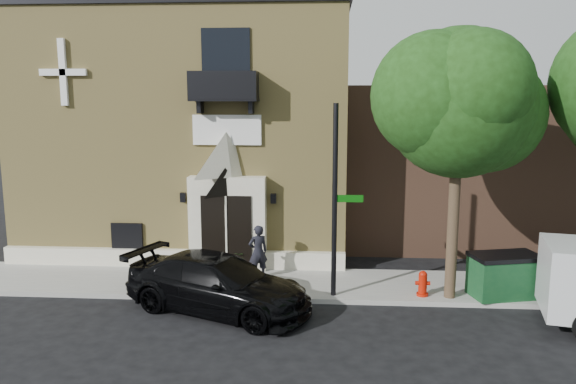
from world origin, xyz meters
name	(u,v)px	position (x,y,z in m)	size (l,w,h in m)	color
ground	(246,302)	(0.00, 0.00, 0.00)	(120.00, 120.00, 0.00)	black
sidewalk	(284,284)	(1.00, 1.50, 0.07)	(42.00, 3.00, 0.15)	gray
church	(202,129)	(-2.99, 7.95, 4.63)	(12.20, 11.01, 9.30)	tan
neighbour_building	(552,162)	(12.00, 9.00, 3.20)	(18.00, 8.00, 6.40)	brown
street_tree_left	(461,101)	(6.03, 0.35, 5.87)	(4.97, 4.38, 7.77)	#38281C
black_sedan	(218,284)	(-0.69, -0.70, 0.79)	(2.23, 5.48, 1.59)	black
street_sign	(335,201)	(2.59, 0.41, 3.01)	(0.90, 0.90, 5.67)	black
fire_hydrant	(423,283)	(5.22, 0.51, 0.53)	(0.43, 0.35, 0.76)	#A51304
dumpster	(504,275)	(7.61, 0.64, 0.80)	(2.17, 1.55, 1.29)	#103C1D
planter	(237,261)	(-0.66, 2.57, 0.49)	(0.61, 0.53, 0.68)	#3E702E
pedestrian_near	(258,252)	(0.14, 1.86, 1.03)	(0.64, 0.42, 1.75)	black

